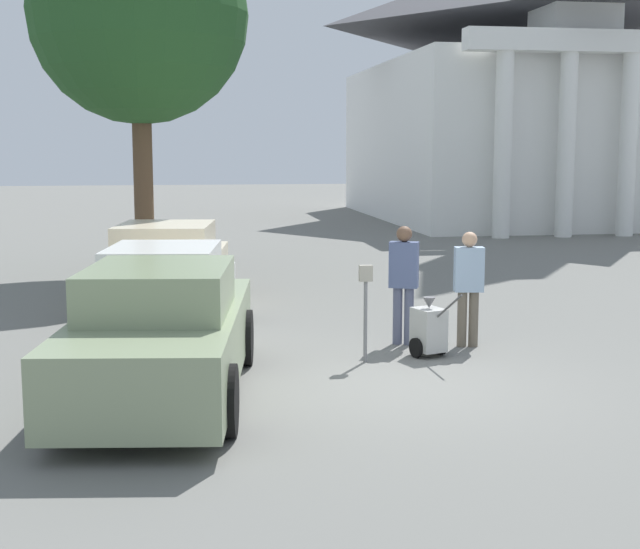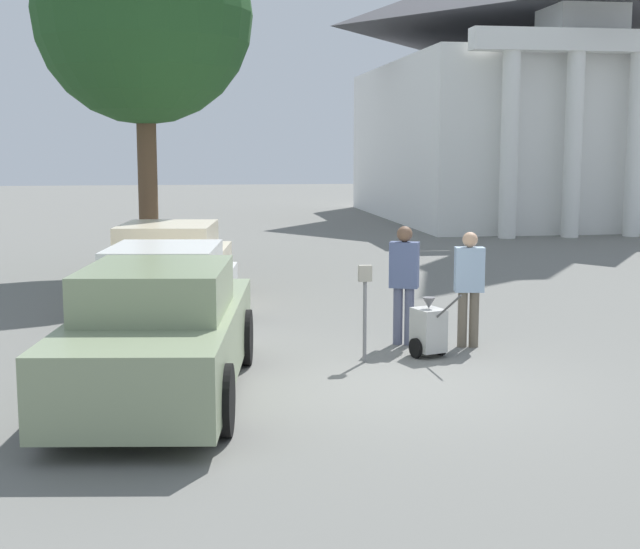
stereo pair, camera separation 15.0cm
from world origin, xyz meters
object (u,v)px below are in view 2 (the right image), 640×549
(parked_car_white, at_px, (166,296))
(parking_meter, at_px, (365,295))
(parked_car_sage, at_px, (160,335))
(equipment_cart, at_px, (429,330))
(person_supervisor, at_px, (469,282))
(church, at_px, (520,81))
(person_worker, at_px, (404,277))
(parked_car_cream, at_px, (170,267))

(parked_car_white, distance_m, parking_meter, 3.32)
(parked_car_sage, relative_size, parked_car_white, 1.04)
(equipment_cart, bearing_deg, person_supervisor, 16.77)
(person_supervisor, relative_size, church, 0.08)
(parked_car_sage, bearing_deg, person_worker, 41.15)
(parked_car_white, distance_m, person_supervisor, 4.56)
(person_worker, height_order, person_supervisor, person_worker)
(person_worker, bearing_deg, parked_car_sage, 56.01)
(person_worker, xyz_separation_m, person_supervisor, (0.90, -0.30, -0.05))
(parking_meter, bearing_deg, person_worker, 51.85)
(parked_car_sage, bearing_deg, person_supervisor, 32.26)
(parked_car_cream, bearing_deg, person_supervisor, -36.75)
(parked_car_cream, xyz_separation_m, person_worker, (3.49, -4.02, 0.31))
(parked_car_sage, distance_m, equipment_cart, 3.96)
(parked_car_cream, distance_m, parking_meter, 5.71)
(parked_car_white, height_order, parked_car_cream, parked_car_cream)
(equipment_cart, relative_size, church, 0.04)
(parked_car_white, bearing_deg, parked_car_sage, -82.21)
(church, bearing_deg, person_worker, -114.62)
(church, bearing_deg, person_supervisor, -112.42)
(church, bearing_deg, parked_car_cream, -126.81)
(parked_car_white, height_order, person_worker, person_worker)
(parked_car_cream, distance_m, person_supervisor, 6.17)
(parked_car_white, bearing_deg, person_worker, -6.68)
(parked_car_cream, bearing_deg, person_worker, -41.25)
(person_worker, bearing_deg, church, -91.98)
(parked_car_sage, xyz_separation_m, parking_meter, (2.70, 1.29, 0.20))
(parked_car_sage, xyz_separation_m, person_worker, (3.49, 2.30, 0.27))
(parking_meter, relative_size, person_worker, 0.76)
(person_supervisor, bearing_deg, parked_car_sage, 33.51)
(equipment_cart, bearing_deg, parked_car_sage, -175.72)
(parked_car_white, bearing_deg, equipment_cart, -17.32)
(parked_car_sage, relative_size, parking_meter, 3.78)
(parked_car_white, distance_m, church, 25.99)
(parked_car_sage, relative_size, person_worker, 2.86)
(equipment_cart, bearing_deg, parked_car_white, 137.01)
(parked_car_cream, height_order, equipment_cart, parked_car_cream)
(parked_car_sage, distance_m, parked_car_white, 3.20)
(parked_car_white, relative_size, church, 0.22)
(parked_car_cream, distance_m, equipment_cart, 6.07)
(church, bearing_deg, parked_car_sage, -119.12)
(parked_car_white, relative_size, equipment_cart, 4.87)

